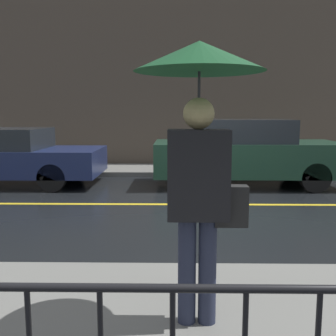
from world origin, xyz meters
name	(u,v)px	position (x,y,z in m)	size (l,w,h in m)	color
ground_plane	(205,205)	(0.00, 0.00, 0.00)	(80.00, 80.00, 0.00)	black
sidewalk_far	(194,170)	(0.00, 4.17, 0.06)	(28.00, 1.88, 0.12)	slate
lane_marking	(205,204)	(0.00, 0.00, 0.00)	(25.20, 0.12, 0.01)	gold
building_storefront	(193,72)	(0.00, 5.26, 2.98)	(28.00, 0.30, 5.96)	#4C4238
pedestrian	(200,115)	(-0.40, -4.41, 1.69)	(0.93, 0.93, 2.08)	#23283D
car_dark_green	(245,152)	(1.09, 2.03, 0.79)	(4.32, 1.87, 1.56)	#193828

